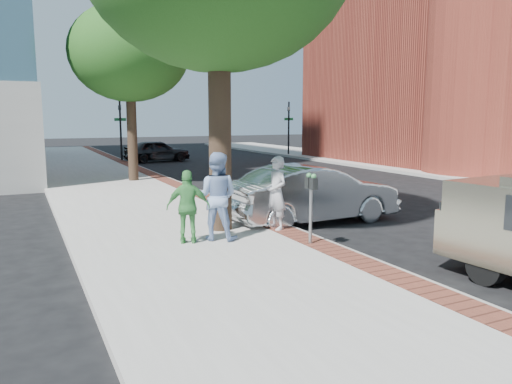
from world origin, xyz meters
TOP-DOWN VIEW (x-y plane):
  - ground at (0.00, 0.00)m, footprint 120.00×120.00m
  - sidewalk at (-1.50, 8.00)m, footprint 5.00×60.00m
  - brick_strip at (0.70, 8.00)m, footprint 0.60×60.00m
  - curb at (1.05, 8.00)m, footprint 0.10×60.00m
  - sidewalk_far at (14.50, 8.00)m, footprint 5.00×60.00m
  - church at (20.98, 13.13)m, footprint 19.00×16.00m
  - signal_near at (0.90, 22.00)m, footprint 0.70×0.15m
  - signal_far at (12.50, 22.00)m, footprint 0.70×0.15m
  - tree_far at (-0.50, 12.00)m, footprint 4.80×4.80m
  - parking_meter at (0.57, -0.19)m, footprint 0.12×0.32m
  - person_gray at (0.57, 1.31)m, footprint 0.48×0.67m
  - person_officer at (-1.05, 1.00)m, footprint 1.16×1.11m
  - person_green at (-1.69, 0.97)m, footprint 0.97×0.65m
  - sedan_silver at (2.10, 2.17)m, footprint 4.67×1.75m
  - bg_car at (3.01, 21.64)m, footprint 4.06×1.83m

SIDE VIEW (x-z plane):
  - ground at x=0.00m, z-range 0.00..0.00m
  - sidewalk at x=-1.50m, z-range 0.00..0.15m
  - curb at x=1.05m, z-range 0.00..0.15m
  - sidewalk_far at x=14.50m, z-range 0.00..0.15m
  - brick_strip at x=0.70m, z-range 0.15..0.16m
  - bg_car at x=3.01m, z-range 0.00..1.36m
  - sedan_silver at x=2.10m, z-range 0.00..1.53m
  - person_green at x=-1.69m, z-range 0.15..1.68m
  - person_gray at x=0.57m, z-range 0.15..1.87m
  - person_officer at x=-1.05m, z-range 0.15..2.03m
  - parking_meter at x=0.57m, z-range 0.47..1.94m
  - signal_near at x=0.90m, z-range 0.35..4.15m
  - signal_far at x=12.50m, z-range 0.35..4.15m
  - tree_far at x=-0.50m, z-range 1.73..8.87m
  - church at x=20.98m, z-range -2.94..17.46m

